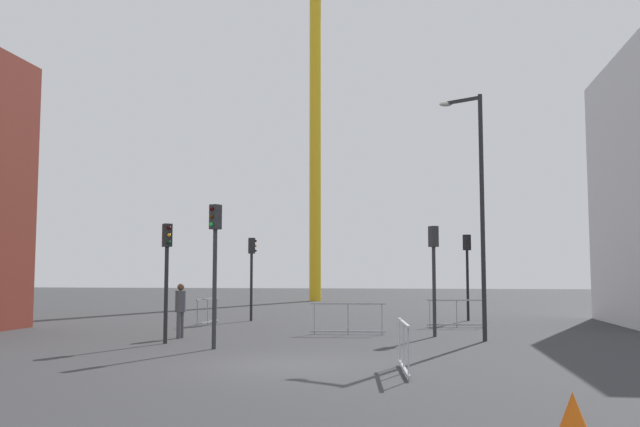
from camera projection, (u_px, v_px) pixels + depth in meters
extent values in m
plane|color=#333335|center=(288.00, 365.00, 15.75)|extent=(160.00, 160.00, 0.00)
cylinder|color=gold|center=(315.00, 125.00, 53.56)|extent=(0.90, 0.90, 27.34)
cylinder|color=#232326|center=(482.00, 216.00, 21.59)|extent=(0.14, 0.14, 7.81)
cube|color=#232326|center=(463.00, 100.00, 22.30)|extent=(1.10, 0.70, 0.10)
ellipsoid|color=silver|center=(446.00, 104.00, 22.68)|extent=(0.44, 0.24, 0.16)
cylinder|color=black|center=(468.00, 285.00, 30.58)|extent=(0.12, 0.12, 3.13)
cube|color=black|center=(467.00, 242.00, 30.75)|extent=(0.37, 0.37, 0.70)
sphere|color=#390605|center=(470.00, 238.00, 30.86)|extent=(0.11, 0.11, 0.11)
sphere|color=#F2A514|center=(470.00, 243.00, 30.84)|extent=(0.11, 0.11, 0.11)
sphere|color=#07330F|center=(470.00, 247.00, 30.82)|extent=(0.11, 0.11, 0.11)
cylinder|color=#232326|center=(166.00, 295.00, 20.68)|extent=(0.12, 0.12, 2.90)
cube|color=#232326|center=(167.00, 235.00, 20.83)|extent=(0.36, 0.37, 0.70)
sphere|color=#390605|center=(169.00, 228.00, 20.70)|extent=(0.11, 0.11, 0.11)
sphere|color=#F2A514|center=(169.00, 235.00, 20.68)|extent=(0.11, 0.11, 0.11)
sphere|color=#07330F|center=(169.00, 242.00, 20.66)|extent=(0.11, 0.11, 0.11)
cylinder|color=#2D2D30|center=(434.00, 292.00, 22.89)|extent=(0.12, 0.12, 2.98)
cube|color=#2D2D30|center=(433.00, 237.00, 23.05)|extent=(0.35, 0.37, 0.70)
sphere|color=red|center=(430.00, 230.00, 23.23)|extent=(0.11, 0.11, 0.11)
sphere|color=#3C2905|center=(430.00, 237.00, 23.21)|extent=(0.11, 0.11, 0.11)
sphere|color=#07330F|center=(431.00, 243.00, 23.19)|extent=(0.11, 0.11, 0.11)
cylinder|color=#232326|center=(251.00, 287.00, 30.45)|extent=(0.12, 0.12, 2.98)
cube|color=#232326|center=(252.00, 246.00, 30.61)|extent=(0.35, 0.33, 0.70)
sphere|color=#390605|center=(256.00, 241.00, 30.67)|extent=(0.11, 0.11, 0.11)
sphere|color=#F2A514|center=(256.00, 246.00, 30.65)|extent=(0.11, 0.11, 0.11)
sphere|color=#07330F|center=(256.00, 251.00, 30.63)|extent=(0.11, 0.11, 0.11)
cylinder|color=#2D2D30|center=(215.00, 289.00, 19.19)|extent=(0.12, 0.12, 3.34)
cube|color=#2D2D30|center=(215.00, 217.00, 19.37)|extent=(0.33, 0.35, 0.70)
sphere|color=#390605|center=(211.00, 209.00, 19.24)|extent=(0.11, 0.11, 0.11)
sphere|color=#3C2905|center=(211.00, 217.00, 19.22)|extent=(0.11, 0.11, 0.11)
sphere|color=green|center=(211.00, 224.00, 19.20)|extent=(0.11, 0.11, 0.11)
cylinder|color=#4C4C51|center=(182.00, 325.00, 22.38)|extent=(0.14, 0.14, 0.84)
cylinder|color=#4C4C51|center=(179.00, 325.00, 22.18)|extent=(0.14, 0.14, 0.84)
cylinder|color=#4C4C51|center=(181.00, 301.00, 22.35)|extent=(0.34, 0.34, 0.70)
sphere|color=brown|center=(181.00, 287.00, 22.39)|extent=(0.23, 0.23, 0.23)
cube|color=#9EA0A5|center=(348.00, 304.00, 23.67)|extent=(2.59, 0.25, 0.06)
cube|color=#9EA0A5|center=(348.00, 332.00, 23.58)|extent=(2.59, 0.25, 0.06)
cylinder|color=#9EA0A5|center=(314.00, 319.00, 23.71)|extent=(0.04, 0.04, 1.05)
cylinder|color=#9EA0A5|center=(348.00, 319.00, 23.62)|extent=(0.04, 0.04, 1.05)
cylinder|color=#9EA0A5|center=(382.00, 319.00, 23.53)|extent=(0.04, 0.04, 1.05)
cube|color=gray|center=(208.00, 299.00, 28.15)|extent=(0.14, 2.59, 0.06)
cube|color=gray|center=(207.00, 322.00, 28.07)|extent=(0.14, 2.59, 0.06)
cylinder|color=gray|center=(197.00, 313.00, 26.97)|extent=(0.04, 0.04, 1.05)
cylinder|color=gray|center=(208.00, 312.00, 28.11)|extent=(0.04, 0.04, 1.05)
cylinder|color=gray|center=(217.00, 310.00, 29.25)|extent=(0.04, 0.04, 1.05)
cube|color=#B2B5BA|center=(403.00, 323.00, 14.55)|extent=(0.33, 2.45, 0.06)
cube|color=#B2B5BA|center=(404.00, 368.00, 14.47)|extent=(0.33, 2.45, 0.06)
cylinder|color=#B2B5BA|center=(408.00, 354.00, 13.40)|extent=(0.04, 0.04, 1.05)
cylinder|color=#B2B5BA|center=(404.00, 348.00, 14.50)|extent=(0.04, 0.04, 1.05)
cylinder|color=#B2B5BA|center=(400.00, 343.00, 15.60)|extent=(0.04, 0.04, 1.05)
cube|color=#9EA0A5|center=(456.00, 300.00, 26.80)|extent=(2.32, 0.37, 0.06)
cube|color=#9EA0A5|center=(457.00, 325.00, 26.72)|extent=(2.32, 0.37, 0.06)
cylinder|color=#9EA0A5|center=(430.00, 314.00, 26.77)|extent=(0.04, 0.04, 1.05)
cylinder|color=#9EA0A5|center=(457.00, 314.00, 26.76)|extent=(0.04, 0.04, 1.05)
cylinder|color=#9EA0A5|center=(484.00, 314.00, 26.74)|extent=(0.04, 0.04, 1.05)
cone|color=#E55B0F|center=(573.00, 421.00, 8.21)|extent=(0.51, 0.51, 0.68)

